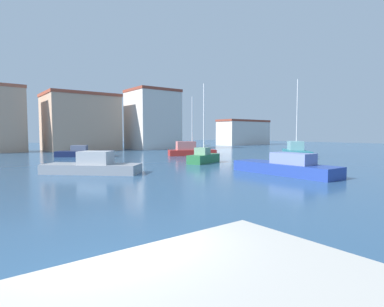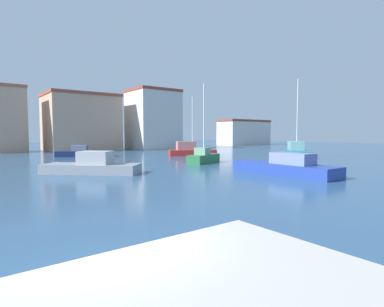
# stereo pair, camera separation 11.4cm
# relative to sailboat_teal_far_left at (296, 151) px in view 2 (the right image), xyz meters

# --- Properties ---
(water) EXTENTS (160.00, 160.00, 0.00)m
(water) POSITION_rel_sailboat_teal_far_left_xyz_m (-16.74, 2.57, -0.68)
(water) COLOR #2D5175
(water) RESTS_ON ground
(sailboat_teal_far_left) EXTENTS (7.57, 7.31, 9.64)m
(sailboat_teal_far_left) POSITION_rel_sailboat_teal_far_left_xyz_m (0.00, 0.00, 0.00)
(sailboat_teal_far_left) COLOR #1E707A
(sailboat_teal_far_left) RESTS_ON water
(sailboat_red_far_right) EXTENTS (6.47, 4.32, 7.77)m
(sailboat_red_far_right) POSITION_rel_sailboat_teal_far_left_xyz_m (-9.52, 9.56, 0.01)
(sailboat_red_far_right) COLOR #B22823
(sailboat_red_far_right) RESTS_ON water
(motorboat_blue_inner_mooring) EXTENTS (2.32, 7.97, 1.57)m
(motorboat_blue_inner_mooring) POSITION_rel_sailboat_teal_far_left_xyz_m (-15.18, -9.35, -0.14)
(motorboat_blue_inner_mooring) COLOR #233D93
(motorboat_blue_inner_mooring) RESTS_ON water
(motorboat_grey_mid_harbor) EXTENTS (6.66, 6.46, 1.63)m
(motorboat_grey_mid_harbor) POSITION_rel_sailboat_teal_far_left_xyz_m (-26.01, -0.42, -0.14)
(motorboat_grey_mid_harbor) COLOR gray
(motorboat_grey_mid_harbor) RESTS_ON water
(motorboat_navy_outer_mooring) EXTENTS (6.96, 5.13, 1.44)m
(motorboat_navy_outer_mooring) POSITION_rel_sailboat_teal_far_left_xyz_m (-21.31, 16.27, -0.21)
(motorboat_navy_outer_mooring) COLOR #19234C
(motorboat_navy_outer_mooring) RESTS_ON water
(sailboat_green_behind_lamppost) EXTENTS (4.65, 3.10, 7.83)m
(sailboat_green_behind_lamppost) POSITION_rel_sailboat_teal_far_left_xyz_m (-14.44, 0.80, -0.08)
(sailboat_green_behind_lamppost) COLOR #28703D
(sailboat_green_behind_lamppost) RESTS_ON water
(warehouse_block) EXTENTS (11.68, 9.83, 9.75)m
(warehouse_block) POSITION_rel_sailboat_teal_far_left_xyz_m (-16.78, 32.10, 4.20)
(warehouse_block) COLOR tan
(warehouse_block) RESTS_ON ground
(harbor_office) EXTENTS (8.43, 7.80, 11.07)m
(harbor_office) POSITION_rel_sailboat_teal_far_left_xyz_m (-4.68, 27.82, 4.86)
(harbor_office) COLOR beige
(harbor_office) RESTS_ON ground
(waterfront_apartments) EXTENTS (14.07, 5.76, 6.31)m
(waterfront_apartments) POSITION_rel_sailboat_teal_far_left_xyz_m (23.74, 31.24, 2.48)
(waterfront_apartments) COLOR beige
(waterfront_apartments) RESTS_ON ground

